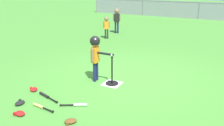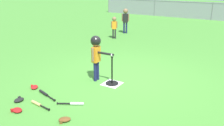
# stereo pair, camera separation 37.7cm
# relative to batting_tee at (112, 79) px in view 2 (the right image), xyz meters

# --- Properties ---
(ground_plane) EXTENTS (60.00, 60.00, 0.00)m
(ground_plane) POSITION_rel_batting_tee_xyz_m (0.15, 0.45, -0.12)
(ground_plane) COLOR #478C33
(home_plate) EXTENTS (0.44, 0.44, 0.01)m
(home_plate) POSITION_rel_batting_tee_xyz_m (0.00, 0.00, -0.11)
(home_plate) COLOR white
(home_plate) RESTS_ON ground_plane
(batting_tee) EXTENTS (0.32, 0.32, 0.71)m
(batting_tee) POSITION_rel_batting_tee_xyz_m (0.00, 0.00, 0.00)
(batting_tee) COLOR black
(batting_tee) RESTS_ON ground_plane
(baseball_on_tee) EXTENTS (0.07, 0.07, 0.07)m
(baseball_on_tee) POSITION_rel_batting_tee_xyz_m (0.00, 0.00, 0.64)
(baseball_on_tee) COLOR white
(baseball_on_tee) RESTS_ON batting_tee
(batter_child) EXTENTS (0.64, 0.34, 1.17)m
(batter_child) POSITION_rel_batting_tee_xyz_m (-0.46, -0.01, 0.72)
(batter_child) COLOR #191E4C
(batter_child) RESTS_ON ground_plane
(fielder_deep_right) EXTENTS (0.26, 0.20, 0.97)m
(fielder_deep_right) POSITION_rel_batting_tee_xyz_m (-2.54, 4.33, 0.51)
(fielder_deep_right) COLOR #262626
(fielder_deep_right) RESTS_ON ground_plane
(fielder_near_left) EXTENTS (0.33, 0.24, 1.20)m
(fielder_near_left) POSITION_rel_batting_tee_xyz_m (-2.67, 5.60, 0.65)
(fielder_near_left) COLOR #191E4C
(fielder_near_left) RESTS_ON ground_plane
(spare_bat_silver) EXTENTS (0.51, 0.32, 0.06)m
(spare_bat_silver) POSITION_rel_batting_tee_xyz_m (-0.10, -1.34, -0.09)
(spare_bat_silver) COLOR silver
(spare_bat_silver) RESTS_ON ground_plane
(spare_bat_wood) EXTENTS (0.57, 0.12, 0.06)m
(spare_bat_wood) POSITION_rel_batting_tee_xyz_m (-0.72, -1.75, -0.09)
(spare_bat_wood) COLOR #DBB266
(spare_bat_wood) RESTS_ON ground_plane
(spare_bat_black) EXTENTS (0.65, 0.23, 0.06)m
(spare_bat_black) POSITION_rel_batting_tee_xyz_m (-0.96, -1.33, -0.09)
(spare_bat_black) COLOR black
(spare_bat_black) RESTS_ON ground_plane
(glove_by_plate) EXTENTS (0.17, 0.22, 0.07)m
(glove_by_plate) POSITION_rel_batting_tee_xyz_m (-1.21, -1.83, -0.08)
(glove_by_plate) COLOR black
(glove_by_plate) RESTS_ON ground_plane
(glove_near_bats) EXTENTS (0.27, 0.27, 0.07)m
(glove_near_bats) POSITION_rel_batting_tee_xyz_m (0.14, -1.91, -0.08)
(glove_near_bats) COLOR brown
(glove_near_bats) RESTS_ON ground_plane
(glove_tossed_aside) EXTENTS (0.24, 0.19, 0.07)m
(glove_tossed_aside) POSITION_rel_batting_tee_xyz_m (-0.88, -2.14, -0.08)
(glove_tossed_aside) COLOR #B21919
(glove_tossed_aside) RESTS_ON ground_plane
(glove_outfield_drop) EXTENTS (0.26, 0.27, 0.07)m
(glove_outfield_drop) POSITION_rel_batting_tee_xyz_m (-1.44, -1.21, -0.08)
(glove_outfield_drop) COLOR #B21919
(glove_outfield_drop) RESTS_ON ground_plane
(outfield_fence) EXTENTS (16.06, 0.06, 1.15)m
(outfield_fence) POSITION_rel_batting_tee_xyz_m (0.15, 12.30, 0.50)
(outfield_fence) COLOR slate
(outfield_fence) RESTS_ON ground_plane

